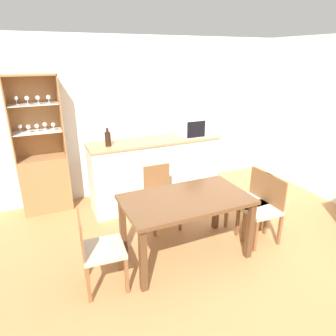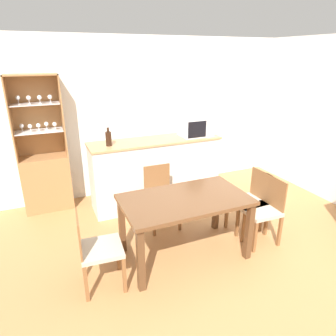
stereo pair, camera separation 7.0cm
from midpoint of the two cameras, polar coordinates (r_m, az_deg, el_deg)
ground_plane at (r=3.53m, az=10.72°, el=-19.35°), size 18.00×18.00×0.00m
wall_back at (r=5.16m, az=-5.25°, el=9.72°), size 6.80×0.06×2.55m
kitchen_counter at (r=4.72m, az=-2.90°, el=-0.75°), size 2.02×0.55×1.05m
display_cabinet at (r=4.87m, az=-22.91°, el=-0.88°), size 0.69×0.37×2.02m
dining_table at (r=3.43m, az=2.85°, el=-7.21°), size 1.43×0.83×0.75m
dining_chair_side_left_near at (r=3.16m, az=-13.62°, el=-14.91°), size 0.44×0.44×0.85m
dining_chair_side_right_near at (r=3.97m, az=17.14°, el=-7.45°), size 0.42×0.42×0.85m
dining_chair_side_right_far at (r=4.13m, az=14.88°, el=-6.02°), size 0.42×0.42×0.85m
dining_chair_head_far at (r=4.11m, az=-1.84°, el=-5.42°), size 0.42×0.42×0.85m
microwave at (r=4.77m, az=4.63°, el=7.86°), size 0.48×0.36×0.29m
wine_bottle at (r=4.29m, az=-11.84°, el=5.49°), size 0.08×0.08×0.26m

